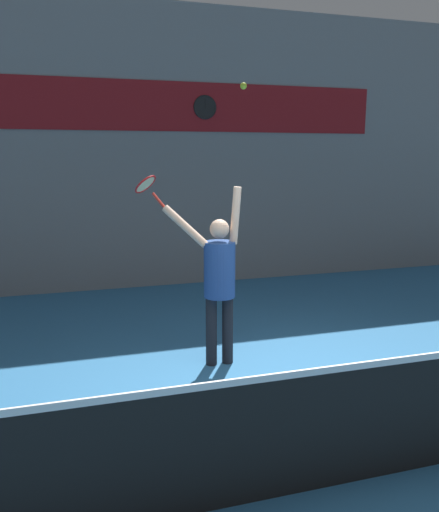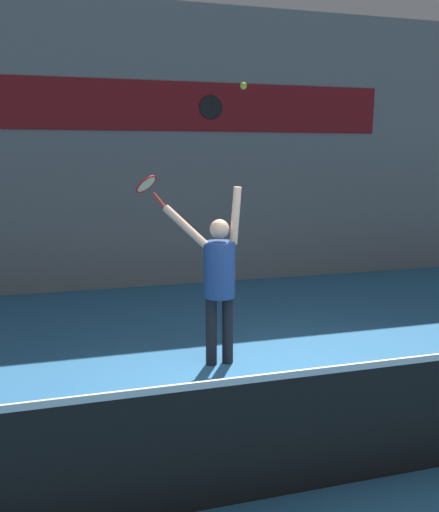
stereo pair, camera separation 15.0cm
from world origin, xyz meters
The scene contains 8 objects.
ground_plane centered at (0.00, 0.00, 0.00)m, with size 18.00×18.00×0.00m, color teal.
back_wall centered at (0.00, 5.14, 2.50)m, with size 18.00×0.10×5.00m.
sponsor_banner centered at (0.00, 5.08, 3.25)m, with size 7.37×0.02×0.85m.
scoreboard_clock centered at (0.38, 5.06, 3.25)m, with size 0.43×0.04×0.43m.
court_net centered at (0.00, -1.03, 0.50)m, with size 8.26×0.07×1.06m.
tennis_player centered at (-0.45, 1.34, 1.06)m, with size 0.87×0.55×2.07m.
tennis_racket centered at (-1.18, 1.81, 2.06)m, with size 0.39×0.37×0.38m.
tennis_ball centered at (-0.20, 1.26, 3.12)m, with size 0.07×0.07×0.07m.
Camera 1 is at (-2.00, -3.95, 2.41)m, focal length 35.00 mm.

